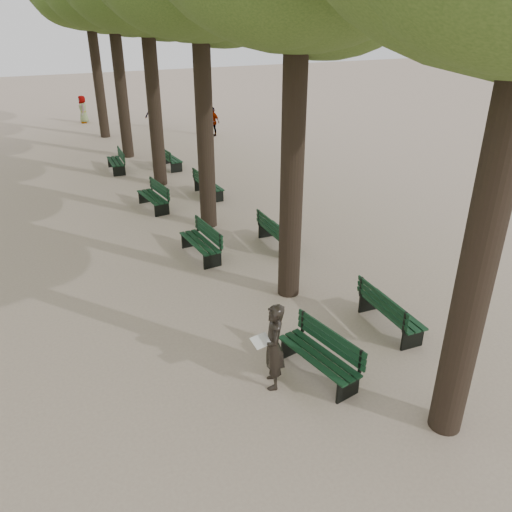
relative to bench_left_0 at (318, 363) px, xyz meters
name	(u,v)px	position (x,y,z in m)	size (l,w,h in m)	color
ground	(303,382)	(-0.37, -0.05, -0.27)	(120.00, 120.00, 0.00)	tan
bench_left_0	(318,363)	(0.00, 0.00, 0.00)	(0.80, 1.86, 0.92)	black
bench_left_1	(201,248)	(0.00, 5.85, 0.00)	(0.62, 1.81, 0.92)	black
bench_left_2	(153,202)	(0.00, 10.26, 0.00)	(0.69, 1.83, 0.92)	black
bench_left_3	(116,165)	(0.00, 15.65, 0.00)	(0.73, 1.84, 0.92)	black
bench_right_0	(390,317)	(2.27, 0.60, 0.00)	(0.75, 1.85, 0.92)	black
bench_right_1	(278,238)	(2.27, 5.44, 0.00)	(0.70, 1.84, 0.92)	black
bench_right_2	(209,189)	(2.27, 10.64, 0.00)	(0.59, 1.81, 0.92)	black
bench_right_3	(170,162)	(2.27, 15.04, 0.00)	(0.60, 1.81, 0.92)	black
man_with_map	(274,347)	(-0.88, 0.17, 0.57)	(0.72, 0.75, 1.68)	black
pedestrian_b	(153,114)	(4.40, 24.35, 0.51)	(1.01, 0.31, 1.56)	#262628
pedestrian_c	(213,122)	(6.64, 20.35, 0.53)	(0.94, 0.32, 1.60)	#262628
pedestrian_d	(83,109)	(0.89, 27.74, 0.57)	(0.82, 0.34, 1.68)	#262628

